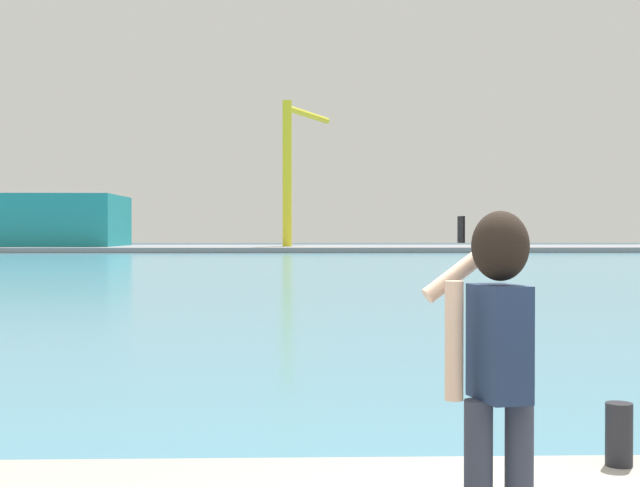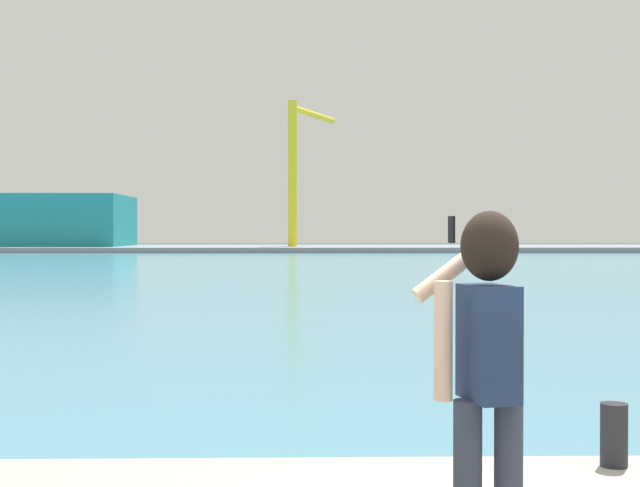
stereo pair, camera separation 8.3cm
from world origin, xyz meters
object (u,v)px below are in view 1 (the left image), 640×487
at_px(person_photographer, 496,350).
at_px(port_crane, 293,157).
at_px(warehouse_left, 54,221).
at_px(harbor_bollard, 619,434).

distance_m(person_photographer, port_crane, 91.46).
bearing_deg(warehouse_left, harbor_bollard, -72.41).
height_order(warehouse_left, port_crane, port_crane).
height_order(harbor_bollard, warehouse_left, warehouse_left).
bearing_deg(warehouse_left, person_photographer, -73.46).
bearing_deg(person_photographer, port_crane, -12.20).
bearing_deg(warehouse_left, port_crane, -4.68).
bearing_deg(port_crane, harbor_bollard, -88.42).
height_order(person_photographer, harbor_bollard, person_photographer).
relative_size(harbor_bollard, warehouse_left, 0.03).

